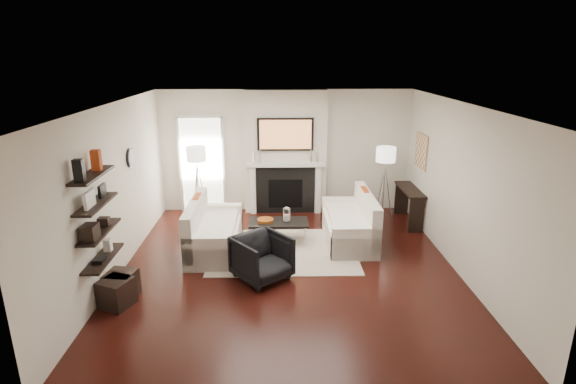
{
  "coord_description": "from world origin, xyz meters",
  "views": [
    {
      "loc": [
        -0.19,
        -6.76,
        3.44
      ],
      "look_at": [
        0.0,
        0.6,
        1.15
      ],
      "focal_mm": 28.0,
      "sensor_mm": 36.0,
      "label": 1
    }
  ],
  "objects_px": {
    "lamp_left_shade": "(196,154)",
    "coffee_table": "(279,222)",
    "loveseat_right_base": "(348,230)",
    "armchair": "(262,256)",
    "lamp_right_shade": "(386,154)",
    "loveseat_left_base": "(215,239)",
    "ottoman_near": "(122,285)"
  },
  "relations": [
    {
      "from": "lamp_left_shade",
      "to": "coffee_table",
      "type": "bearing_deg",
      "value": -36.2
    },
    {
      "from": "loveseat_right_base",
      "to": "armchair",
      "type": "xyz_separation_m",
      "value": [
        -1.6,
        -1.45,
        0.18
      ]
    },
    {
      "from": "loveseat_right_base",
      "to": "lamp_right_shade",
      "type": "bearing_deg",
      "value": 49.78
    },
    {
      "from": "armchair",
      "to": "lamp_right_shade",
      "type": "height_order",
      "value": "lamp_right_shade"
    },
    {
      "from": "armchair",
      "to": "lamp_left_shade",
      "type": "xyz_separation_m",
      "value": [
        -1.42,
        2.65,
        1.06
      ]
    },
    {
      "from": "lamp_right_shade",
      "to": "armchair",
      "type": "bearing_deg",
      "value": -134.78
    },
    {
      "from": "armchair",
      "to": "loveseat_right_base",
      "type": "bearing_deg",
      "value": 3.3
    },
    {
      "from": "loveseat_left_base",
      "to": "armchair",
      "type": "xyz_separation_m",
      "value": [
        0.88,
        -1.11,
        0.18
      ]
    },
    {
      "from": "lamp_left_shade",
      "to": "ottoman_near",
      "type": "bearing_deg",
      "value": -101.01
    },
    {
      "from": "loveseat_left_base",
      "to": "lamp_left_shade",
      "type": "height_order",
      "value": "lamp_left_shade"
    },
    {
      "from": "loveseat_left_base",
      "to": "ottoman_near",
      "type": "xyz_separation_m",
      "value": [
        -1.15,
        -1.64,
        -0.01
      ]
    },
    {
      "from": "lamp_left_shade",
      "to": "lamp_right_shade",
      "type": "height_order",
      "value": "same"
    },
    {
      "from": "loveseat_right_base",
      "to": "lamp_right_shade",
      "type": "xyz_separation_m",
      "value": [
        0.89,
        1.05,
        1.24
      ]
    },
    {
      "from": "armchair",
      "to": "lamp_right_shade",
      "type": "xyz_separation_m",
      "value": [
        2.48,
        2.5,
        1.06
      ]
    },
    {
      "from": "loveseat_right_base",
      "to": "ottoman_near",
      "type": "distance_m",
      "value": 4.14
    },
    {
      "from": "lamp_left_shade",
      "to": "lamp_right_shade",
      "type": "relative_size",
      "value": 1.0
    },
    {
      "from": "loveseat_left_base",
      "to": "armchair",
      "type": "bearing_deg",
      "value": -51.47
    },
    {
      "from": "loveseat_right_base",
      "to": "armchair",
      "type": "relative_size",
      "value": 2.29
    },
    {
      "from": "armchair",
      "to": "lamp_left_shade",
      "type": "distance_m",
      "value": 3.19
    },
    {
      "from": "ottoman_near",
      "to": "loveseat_right_base",
      "type": "bearing_deg",
      "value": 28.66
    },
    {
      "from": "coffee_table",
      "to": "lamp_left_shade",
      "type": "bearing_deg",
      "value": 143.8
    },
    {
      "from": "loveseat_right_base",
      "to": "coffee_table",
      "type": "distance_m",
      "value": 1.34
    },
    {
      "from": "loveseat_left_base",
      "to": "lamp_left_shade",
      "type": "distance_m",
      "value": 2.05
    },
    {
      "from": "loveseat_left_base",
      "to": "coffee_table",
      "type": "distance_m",
      "value": 1.21
    },
    {
      "from": "coffee_table",
      "to": "ottoman_near",
      "type": "height_order",
      "value": "coffee_table"
    },
    {
      "from": "loveseat_right_base",
      "to": "lamp_right_shade",
      "type": "height_order",
      "value": "lamp_right_shade"
    },
    {
      "from": "coffee_table",
      "to": "lamp_right_shade",
      "type": "height_order",
      "value": "lamp_right_shade"
    },
    {
      "from": "coffee_table",
      "to": "lamp_right_shade",
      "type": "bearing_deg",
      "value": 26.12
    },
    {
      "from": "loveseat_right_base",
      "to": "coffee_table",
      "type": "xyz_separation_m",
      "value": [
        -1.32,
        -0.04,
        0.19
      ]
    },
    {
      "from": "loveseat_left_base",
      "to": "ottoman_near",
      "type": "height_order",
      "value": "loveseat_left_base"
    },
    {
      "from": "coffee_table",
      "to": "armchair",
      "type": "relative_size",
      "value": 1.4
    },
    {
      "from": "armchair",
      "to": "lamp_left_shade",
      "type": "bearing_deg",
      "value": 79.06
    }
  ]
}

